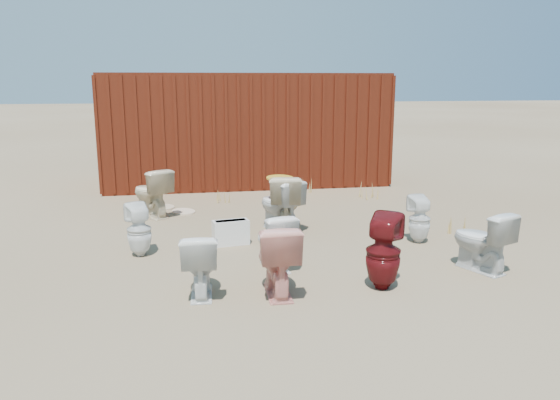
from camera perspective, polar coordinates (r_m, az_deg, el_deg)
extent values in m
plane|color=brown|center=(7.50, 0.79, -5.08)|extent=(100.00, 100.00, 0.00)
cube|color=#49180C|center=(12.35, -3.70, 7.49)|extent=(6.00, 2.40, 2.40)
imported|color=white|center=(5.89, -8.36, -6.60)|extent=(0.43, 0.71, 0.70)
imported|color=#EC9788|center=(5.85, -0.30, -6.12)|extent=(0.46, 0.79, 0.79)
imported|color=white|center=(6.64, -0.61, -4.27)|extent=(0.52, 0.75, 0.70)
imported|color=#5C0F12|center=(6.08, 10.75, -5.34)|extent=(0.54, 0.54, 0.84)
imported|color=silver|center=(6.98, 20.27, -4.00)|extent=(0.67, 0.84, 0.75)
imported|color=white|center=(7.34, -14.52, -3.04)|extent=(0.41, 0.41, 0.70)
imported|color=beige|center=(9.40, -13.32, 0.75)|extent=(0.82, 0.92, 0.82)
imported|color=beige|center=(8.35, 0.57, -0.20)|extent=(0.62, 0.92, 0.86)
imported|color=silver|center=(8.32, -0.02, -0.48)|extent=(0.75, 0.90, 0.80)
imported|color=white|center=(7.94, 14.37, -1.96)|extent=(0.31, 0.32, 0.67)
ellipsoid|color=gold|center=(8.24, -0.02, 2.31)|extent=(0.40, 0.50, 0.02)
cube|color=silver|center=(7.65, -5.16, -3.40)|extent=(0.53, 0.28, 0.35)
ellipsoid|color=beige|center=(9.67, -10.05, -1.19)|extent=(0.55, 0.61, 0.02)
ellipsoid|color=#C0AC8B|center=(10.07, -12.01, -0.74)|extent=(0.46, 0.54, 0.02)
cone|color=#A88843|center=(9.85, -13.76, -0.18)|extent=(0.36, 0.36, 0.34)
cone|color=#A88843|center=(10.01, 0.95, 0.19)|extent=(0.32, 0.32, 0.27)
cone|color=#A88843|center=(10.74, 9.34, 0.90)|extent=(0.36, 0.36, 0.28)
cone|color=#A88843|center=(10.38, -5.84, 0.43)|extent=(0.30, 0.30, 0.22)
cone|color=#A88843|center=(10.99, 2.64, 1.40)|extent=(0.34, 0.34, 0.32)
cone|color=#A88843|center=(8.62, 17.93, -2.51)|extent=(0.28, 0.28, 0.25)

